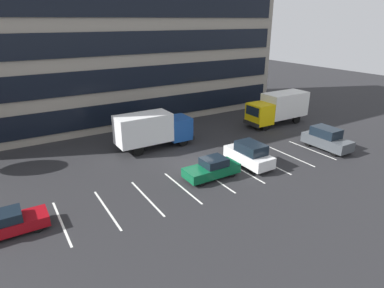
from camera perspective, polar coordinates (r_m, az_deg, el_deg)
name	(u,v)px	position (r m, az deg, el deg)	size (l,w,h in m)	color
ground_plane	(194,165)	(27.59, 0.29, -3.68)	(120.00, 120.00, 0.00)	#262628
office_building	(112,25)	(41.43, -13.72, 19.42)	(39.05, 12.04, 21.60)	gray
lot_markings	(214,178)	(25.42, 3.77, -5.98)	(22.54, 5.40, 0.01)	silver
box_truck_blue	(153,129)	(30.79, -6.85, 2.66)	(7.35, 2.43, 3.41)	#194799
box_truck_yellow	(278,107)	(39.19, 14.78, 6.24)	(7.72, 2.56, 3.58)	yellow
suv_charcoal	(327,139)	(33.15, 22.37, 0.82)	(1.91, 4.50, 2.04)	#474C51
sedan_maroon	(10,223)	(21.73, -29.09, -11.90)	(3.92, 1.64, 1.40)	maroon
suv_white	(249,154)	(27.63, 9.93, -1.78)	(1.89, 4.45, 2.01)	white
sedan_forest	(212,168)	(25.30, 3.49, -4.27)	(4.34, 1.82, 1.56)	#0C5933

